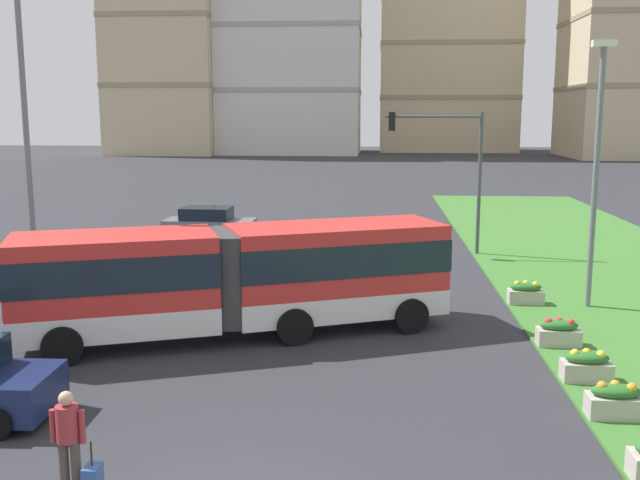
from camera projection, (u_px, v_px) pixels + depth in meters
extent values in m
cube|color=red|center=(336.00, 268.00, 20.83)|extent=(6.50, 4.61, 2.55)
cube|color=silver|center=(336.00, 300.00, 20.99)|extent=(6.53, 4.63, 0.70)
cube|color=#19232D|center=(336.00, 254.00, 20.75)|extent=(6.55, 4.66, 0.90)
cube|color=red|center=(115.00, 283.00, 19.08)|extent=(5.74, 4.14, 2.55)
cube|color=silver|center=(117.00, 317.00, 19.23)|extent=(5.77, 4.17, 0.70)
cube|color=#19232D|center=(114.00, 267.00, 19.00)|extent=(5.79, 4.19, 0.90)
cylinder|color=#383838|center=(232.00, 276.00, 19.91)|extent=(2.40, 2.40, 2.45)
cylinder|color=black|center=(377.00, 295.00, 22.76)|extent=(1.03, 0.64, 1.00)
cylinder|color=black|center=(411.00, 316.00, 20.42)|extent=(1.03, 0.64, 1.00)
cylinder|color=black|center=(271.00, 304.00, 21.72)|extent=(1.03, 0.64, 1.00)
cylinder|color=black|center=(294.00, 327.00, 19.38)|extent=(1.03, 0.64, 1.00)
cylinder|color=black|center=(68.00, 319.00, 20.12)|extent=(1.04, 0.61, 1.00)
cylinder|color=black|center=(62.00, 346.00, 17.75)|extent=(1.04, 0.61, 1.00)
sphere|color=#F9EFC6|center=(417.00, 285.00, 22.75)|extent=(0.24, 0.24, 0.24)
sphere|color=#F9EFC6|center=(444.00, 299.00, 21.07)|extent=(0.24, 0.24, 0.24)
cylinder|color=black|center=(38.00, 388.00, 15.53)|extent=(0.65, 0.24, 0.64)
cube|color=slate|center=(210.00, 227.00, 35.84)|extent=(4.45, 1.93, 0.80)
cube|color=black|center=(207.00, 213.00, 35.74)|extent=(2.43, 1.75, 0.60)
cylinder|color=black|center=(244.00, 230.00, 36.61)|extent=(0.65, 0.24, 0.64)
cylinder|color=black|center=(236.00, 236.00, 34.84)|extent=(0.65, 0.24, 0.64)
cylinder|color=black|center=(186.00, 229.00, 36.92)|extent=(0.65, 0.24, 0.64)
cylinder|color=black|center=(175.00, 235.00, 35.16)|extent=(0.65, 0.24, 0.64)
cylinder|color=#4C4238|center=(76.00, 467.00, 11.77)|extent=(0.16, 0.16, 0.90)
cylinder|color=#4C4238|center=(64.00, 467.00, 11.78)|extent=(0.16, 0.16, 0.90)
cylinder|color=maroon|center=(67.00, 423.00, 11.65)|extent=(0.36, 0.36, 0.60)
sphere|color=tan|center=(66.00, 399.00, 11.58)|extent=(0.24, 0.24, 0.24)
cylinder|color=maroon|center=(82.00, 427.00, 11.64)|extent=(0.10, 0.10, 0.55)
cylinder|color=maroon|center=(53.00, 426.00, 11.67)|extent=(0.10, 0.10, 0.55)
cylinder|color=black|center=(91.00, 453.00, 11.49)|extent=(0.03, 0.03, 0.40)
cube|color=#B7AD9E|center=(615.00, 406.00, 14.61)|extent=(1.10, 0.56, 0.44)
ellipsoid|color=#2D6B28|center=(616.00, 391.00, 14.55)|extent=(0.99, 0.50, 0.28)
sphere|color=orange|center=(602.00, 386.00, 14.56)|extent=(0.20, 0.20, 0.20)
sphere|color=orange|center=(615.00, 385.00, 14.61)|extent=(0.20, 0.20, 0.20)
sphere|color=orange|center=(632.00, 388.00, 14.46)|extent=(0.20, 0.20, 0.20)
cube|color=#B7AD9E|center=(586.00, 371.00, 16.60)|extent=(1.10, 0.56, 0.44)
ellipsoid|color=#2D6B28|center=(587.00, 358.00, 16.55)|extent=(0.99, 0.50, 0.28)
sphere|color=yellow|center=(575.00, 353.00, 16.55)|extent=(0.20, 0.20, 0.20)
sphere|color=yellow|center=(586.00, 352.00, 16.61)|extent=(0.20, 0.20, 0.20)
sphere|color=yellow|center=(601.00, 355.00, 16.45)|extent=(0.20, 0.20, 0.20)
cube|color=#B7AD9E|center=(558.00, 337.00, 19.14)|extent=(1.10, 0.56, 0.44)
ellipsoid|color=#2D6B28|center=(559.00, 325.00, 19.09)|extent=(0.99, 0.50, 0.28)
sphere|color=red|center=(548.00, 321.00, 19.09)|extent=(0.20, 0.20, 0.20)
sphere|color=red|center=(559.00, 321.00, 19.15)|extent=(0.20, 0.20, 0.20)
sphere|color=red|center=(571.00, 322.00, 18.99)|extent=(0.20, 0.20, 0.20)
cube|color=#B7AD9E|center=(526.00, 297.00, 23.37)|extent=(1.10, 0.56, 0.44)
ellipsoid|color=#2D6B28|center=(526.00, 287.00, 23.32)|extent=(0.99, 0.50, 0.28)
sphere|color=yellow|center=(517.00, 284.00, 23.32)|extent=(0.20, 0.20, 0.20)
sphere|color=yellow|center=(526.00, 283.00, 23.38)|extent=(0.20, 0.20, 0.20)
sphere|color=yellow|center=(535.00, 285.00, 23.22)|extent=(0.20, 0.20, 0.20)
cylinder|color=#474C51|center=(479.00, 185.00, 31.30)|extent=(0.16, 0.16, 6.18)
cylinder|color=#474C51|center=(433.00, 117.00, 30.96)|extent=(4.09, 0.10, 0.10)
cube|color=black|center=(392.00, 121.00, 31.13)|extent=(0.28, 0.28, 0.80)
sphere|color=red|center=(392.00, 115.00, 31.09)|extent=(0.16, 0.16, 0.16)
sphere|color=yellow|center=(392.00, 122.00, 31.13)|extent=(0.16, 0.16, 0.16)
sphere|color=green|center=(392.00, 128.00, 31.17)|extent=(0.16, 0.16, 0.16)
cylinder|color=slate|center=(28.00, 155.00, 22.22)|extent=(0.18, 0.18, 9.73)
cylinder|color=slate|center=(595.00, 182.00, 22.42)|extent=(0.18, 0.18, 8.06)
cube|color=white|center=(604.00, 43.00, 21.71)|extent=(0.70, 0.28, 0.20)
cube|color=beige|center=(168.00, 23.00, 111.60)|extent=(16.18, 17.72, 39.59)
cube|color=#9C8D6E|center=(170.00, 87.00, 113.23)|extent=(16.38, 17.92, 0.70)
cube|color=#9C8D6E|center=(168.00, 21.00, 111.54)|extent=(16.38, 17.92, 0.70)
cube|color=silver|center=(291.00, 2.00, 112.33)|extent=(21.29, 18.58, 46.29)
cube|color=#A4A099|center=(292.00, 91.00, 114.64)|extent=(21.49, 18.78, 0.70)
cube|color=#A4A099|center=(292.00, 31.00, 113.06)|extent=(21.49, 18.78, 0.70)
cube|color=#9C8D6E|center=(446.00, 98.00, 120.64)|extent=(22.07, 14.72, 0.70)
cube|color=#9C8D6E|center=(448.00, 46.00, 119.21)|extent=(22.07, 14.72, 0.70)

